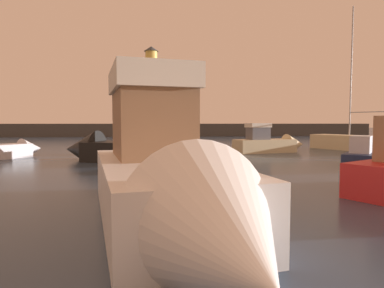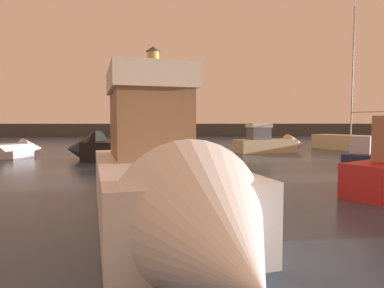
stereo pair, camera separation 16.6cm
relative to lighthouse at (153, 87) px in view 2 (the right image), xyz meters
The scene contains 9 objects.
ground_plane 30.58m from the lighthouse, 82.40° to the right, with size 220.00×220.00×0.00m, color #2D3D51.
breakwater 8.40m from the lighthouse, ahead, with size 70.35×4.63×2.20m, color #423F3D.
lighthouse is the anchor object (origin of this frame).
motorboat_0 37.58m from the lighthouse, 104.87° to the right, with size 4.97×5.75×2.27m.
motorboat_1 38.42m from the lighthouse, 91.81° to the right, with size 8.98×5.47×3.53m.
motorboat_2 43.83m from the lighthouse, 72.47° to the right, with size 4.80×5.34×1.98m.
motorboat_4 52.09m from the lighthouse, 88.41° to the right, with size 4.65×9.79×4.55m.
motorboat_5 35.08m from the lighthouse, 72.02° to the right, with size 6.52×3.26×2.69m.
sailboat_moored 37.62m from the lighthouse, 59.99° to the right, with size 5.59×8.48×12.49m.
Camera 2 is at (-2.50, -0.89, 2.48)m, focal length 31.19 mm.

